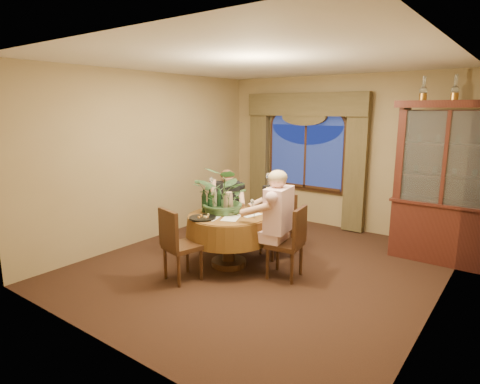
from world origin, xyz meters
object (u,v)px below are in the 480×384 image
Objects in this scene: person_pink at (278,224)px; centerpiece_plant at (225,173)px; chair_front_left at (183,244)px; wine_bottle_1 at (204,201)px; olive_bowl at (230,214)px; stoneware_vase at (228,202)px; chair_right at (285,242)px; wine_bottle_3 at (215,199)px; dining_table at (229,240)px; oil_lamp_center at (455,87)px; wine_bottle_2 at (219,199)px; person_back at (227,208)px; oil_lamp_left at (424,88)px; china_cabinet at (445,183)px; wine_bottle_0 at (210,201)px; chair_back at (231,218)px; chair_back_right at (276,226)px; person_scarf at (276,215)px.

centerpiece_plant is at bearing 83.84° from person_pink.
wine_bottle_1 reaches higher than chair_front_left.
stoneware_vase is at bearing 133.44° from olive_bowl.
chair_front_left is at bearing 121.42° from chair_right.
dining_table is at bearing -16.62° from wine_bottle_3.
oil_lamp_center is 3.60m from wine_bottle_2.
person_back is at bearing 61.35° from chair_right.
centerpiece_plant is at bearing 86.57° from person_back.
wine_bottle_3 is at bearing 162.28° from olive_bowl.
olive_bowl is 0.43m from wine_bottle_1.
wine_bottle_3 reaches higher than dining_table.
oil_lamp_left is at bearing 46.18° from olive_bowl.
stoneware_vase is 0.89× the size of wine_bottle_1.
person_pink is 4.36× the size of wine_bottle_1.
oil_lamp_center reaches higher than wine_bottle_1.
wine_bottle_3 is (-0.33, 0.10, 0.54)m from dining_table.
wine_bottle_1 is 1.00× the size of wine_bottle_2.
china_cabinet is 1.82× the size of person_back.
oil_lamp_center is at bearing 166.11° from person_back.
stoneware_vase is 0.43m from centerpiece_plant.
person_back is 0.75m from wine_bottle_0.
person_back is at bearing 115.57° from wine_bottle_2.
chair_front_left is (0.28, -1.37, 0.00)m from chair_back.
oil_lamp_left is (-0.40, 0.00, 1.33)m from china_cabinet.
china_cabinet is 7.03× the size of wine_bottle_1.
chair_back_right reaches higher than olive_bowl.
chair_front_left is 2.91× the size of wine_bottle_1.
dining_table is 0.62m from wine_bottle_2.
dining_table is at bearing 90.00° from chair_right.
person_scarf is (0.49, 1.51, 0.15)m from chair_front_left.
olive_bowl is at bearing -17.72° from wine_bottle_3.
centerpiece_plant is (-0.03, -0.03, 0.42)m from stoneware_vase.
person_back is (-1.36, 0.50, 0.16)m from chair_right.
person_scarf is 4.29× the size of stoneware_vase.
chair_right is 2.91× the size of wine_bottle_0.
oil_lamp_left is 0.35× the size of chair_back.
dining_table is 0.81m from chair_back_right.
chair_back is at bearing 121.51° from centerpiece_plant.
person_scarf is at bearing 47.31° from wine_bottle_3.
chair_back is (-0.81, -0.08, 0.00)m from chair_back_right.
dining_table is 3.71× the size of wine_bottle_0.
olive_bowl is 0.40m from wine_bottle_3.
chair_front_left is 0.94m from stoneware_vase.
person_back is at bearing -154.54° from oil_lamp_center.
oil_lamp_left reaches higher than wine_bottle_1.
chair_back is 0.67× the size of person_pink.
oil_lamp_center reaches higher than chair_right.
wine_bottle_3 is (-0.36, 0.11, 0.14)m from olive_bowl.
china_cabinet reaches higher than wine_bottle_1.
chair_back_right is (-1.62, -1.28, -2.01)m from oil_lamp_left.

